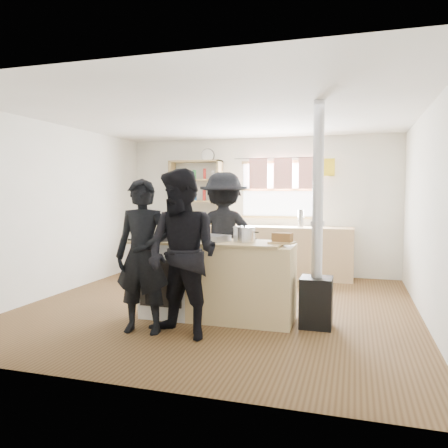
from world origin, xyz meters
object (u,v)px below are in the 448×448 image
(stockpot_stove, at_px, (187,231))
(person_far, at_px, (224,236))
(roast_tray, at_px, (213,238))
(thermos, at_px, (301,219))
(skillet_greens, at_px, (157,239))
(person_near_left, at_px, (143,256))
(bread_board, at_px, (282,239))
(flue_heater, at_px, (317,270))
(stockpot_counter, at_px, (244,234))
(cooking_island, at_px, (217,280))
(person_near_right, at_px, (182,254))

(stockpot_stove, xyz_separation_m, person_far, (0.24, 0.80, -0.13))
(stockpot_stove, bearing_deg, roast_tray, -25.93)
(roast_tray, xyz_separation_m, person_far, (-0.17, 1.00, -0.08))
(thermos, height_order, skillet_greens, thermos)
(person_near_left, bearing_deg, person_far, 71.07)
(bread_board, xyz_separation_m, person_far, (-0.99, 1.00, -0.09))
(bread_board, distance_m, person_far, 1.41)
(flue_heater, relative_size, person_near_left, 1.51)
(stockpot_stove, bearing_deg, thermos, 66.77)
(roast_tray, bearing_deg, skillet_greens, -164.16)
(stockpot_stove, relative_size, stockpot_counter, 0.93)
(roast_tray, bearing_deg, person_near_left, -129.15)
(thermos, xyz_separation_m, cooking_island, (-0.65, -2.77, -0.58))
(skillet_greens, relative_size, bread_board, 1.36)
(stockpot_stove, relative_size, person_near_left, 0.15)
(bread_board, height_order, person_far, person_far)
(roast_tray, xyz_separation_m, person_near_right, (-0.09, -0.73, -0.10))
(thermos, relative_size, stockpot_counter, 1.09)
(thermos, relative_size, stockpot_stove, 1.18)
(cooking_island, xyz_separation_m, stockpot_stove, (-0.46, 0.18, 0.55))
(person_near_right, bearing_deg, stockpot_stove, 125.65)
(skillet_greens, height_order, person_near_right, person_near_right)
(flue_heater, bearing_deg, cooking_island, -179.55)
(flue_heater, height_order, person_near_left, flue_heater)
(person_far, bearing_deg, stockpot_counter, 104.58)
(stockpot_stove, xyz_separation_m, person_near_left, (-0.15, -0.89, -0.19))
(stockpot_stove, relative_size, bread_board, 0.78)
(roast_tray, xyz_separation_m, bread_board, (0.82, 0.00, 0.01))
(cooking_island, bearing_deg, thermos, 76.75)
(person_near_left, height_order, person_near_right, person_near_right)
(skillet_greens, relative_size, person_near_right, 0.25)
(thermos, xyz_separation_m, person_near_right, (-0.79, -3.52, -0.17))
(bread_board, bearing_deg, skillet_greens, -172.85)
(person_far, bearing_deg, roast_tray, 84.91)
(person_near_left, bearing_deg, stockpot_stove, 74.43)
(thermos, bearing_deg, flue_heater, -79.61)
(cooking_island, distance_m, bread_board, 0.93)
(cooking_island, height_order, person_near_left, person_near_left)
(thermos, height_order, bread_board, thermos)
(thermos, distance_m, cooking_island, 2.90)
(thermos, bearing_deg, person_near_left, -109.98)
(skillet_greens, distance_m, bread_board, 1.47)
(stockpot_counter, xyz_separation_m, person_near_left, (-0.94, -0.71, -0.19))
(stockpot_stove, height_order, person_near_left, person_near_left)
(roast_tray, bearing_deg, stockpot_stove, 154.07)
(roast_tray, xyz_separation_m, flue_heater, (1.21, 0.02, -0.33))
(stockpot_counter, bearing_deg, person_far, 119.16)
(cooking_island, bearing_deg, person_near_right, -100.66)
(bread_board, xyz_separation_m, person_near_right, (-0.92, -0.73, -0.11))
(person_near_left, relative_size, person_far, 0.93)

